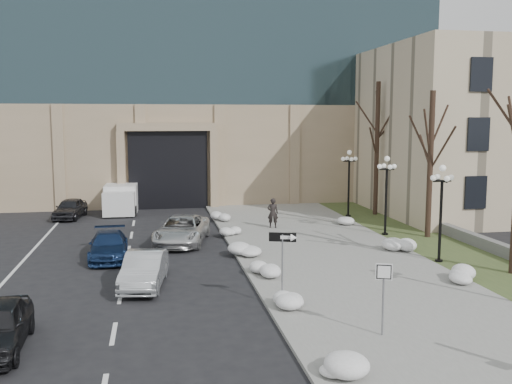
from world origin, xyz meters
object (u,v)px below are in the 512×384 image
car_b (144,270)px  lamppost_c (386,185)px  box_truck (122,198)px  car_d (182,230)px  lamppost_b (441,200)px  car_e (70,208)px  car_c (109,246)px  pedestrian (273,213)px  lamppost_d (349,174)px  keep_sign (384,284)px  one_way_sign (287,246)px

car_b → lamppost_c: size_ratio=0.92×
car_b → box_truck: box_truck is taller
car_d → box_truck: 12.73m
lamppost_b → box_truck: bearing=130.0°
car_b → box_truck: 20.26m
car_d → car_e: bearing=140.6°
car_c → car_d: bearing=35.3°
car_c → lamppost_b: 16.32m
car_d → pedestrian: 6.55m
car_e → lamppost_c: 21.68m
lamppost_d → car_b: bearing=-134.0°
box_truck → keep_sign: 28.84m
car_e → lamppost_b: bearing=-31.6°
box_truck → lamppost_c: 20.14m
car_e → car_c: bearing=-65.5°
car_c → lamppost_d: (15.69, 9.18, 2.41)m
lamppost_c → lamppost_d: bearing=90.0°
car_c → lamppost_d: 18.34m
car_c → box_truck: size_ratio=0.69×
pedestrian → lamppost_b: (6.12, -9.71, 2.01)m
box_truck → lamppost_c: (15.80, -12.32, 2.06)m
keep_sign → car_c: bearing=147.1°
car_c → keep_sign: size_ratio=1.87×
pedestrian → lamppost_c: 7.20m
keep_sign → one_way_sign: bearing=143.0°
pedestrian → lamppost_d: bearing=-141.3°
car_b → lamppost_b: lamppost_b is taller
car_e → box_truck: box_truck is taller
box_truck → lamppost_d: 16.96m
lamppost_c → lamppost_d: (0.00, 6.50, 0.00)m
car_b → car_c: bearing=117.1°
car_b → one_way_sign: (5.20, -3.60, 1.59)m
one_way_sign → car_b: bearing=164.1°
keep_sign → lamppost_b: lamppost_b is taller
car_c → one_way_sign: size_ratio=1.63×
lamppost_b → lamppost_d: size_ratio=1.00×
car_d → one_way_sign: (3.25, -11.65, 1.54)m
lamppost_c → car_b: bearing=-150.5°
box_truck → keep_sign: size_ratio=2.72×
box_truck → lamppost_b: size_ratio=1.39×
lamppost_b → lamppost_c: (0.00, 6.50, 0.00)m
car_d → lamppost_b: lamppost_b is taller
car_b → keep_sign: bearing=-35.6°
car_b → lamppost_b: size_ratio=0.92×
lamppost_b → lamppost_c: 6.50m
car_c → one_way_sign: 11.34m
lamppost_b → lamppost_c: same height
car_b → car_e: size_ratio=1.07×
car_c → lamppost_c: (15.69, 2.68, 2.41)m
one_way_sign → lamppost_c: lamppost_c is taller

